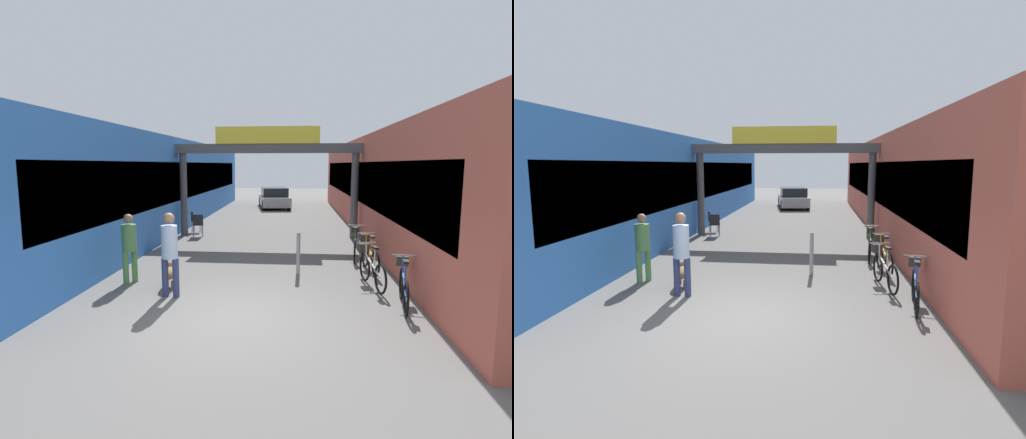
% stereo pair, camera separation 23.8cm
% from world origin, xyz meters
% --- Properties ---
extents(ground_plane, '(80.00, 80.00, 0.00)m').
position_xyz_m(ground_plane, '(0.00, 0.00, 0.00)').
color(ground_plane, '#605E5B').
extents(storefront_left, '(3.00, 26.00, 3.88)m').
position_xyz_m(storefront_left, '(-5.09, 11.00, 1.94)').
color(storefront_left, blue).
rests_on(storefront_left, ground_plane).
extents(storefront_right, '(3.00, 26.00, 3.88)m').
position_xyz_m(storefront_right, '(5.09, 11.00, 1.94)').
color(storefront_right, '#B25142').
rests_on(storefront_right, ground_plane).
extents(arcade_sign_gateway, '(7.40, 0.47, 4.24)m').
position_xyz_m(arcade_sign_gateway, '(0.00, 8.50, 3.01)').
color(arcade_sign_gateway, '#4C4C4F').
rests_on(arcade_sign_gateway, ground_plane).
extents(pedestrian_with_dog, '(0.39, 0.36, 1.82)m').
position_xyz_m(pedestrian_with_dog, '(-1.56, 1.03, 1.05)').
color(pedestrian_with_dog, navy).
rests_on(pedestrian_with_dog, ground_plane).
extents(pedestrian_companion, '(0.47, 0.47, 1.66)m').
position_xyz_m(pedestrian_companion, '(-2.84, 1.95, 0.95)').
color(pedestrian_companion, '#4C7F47').
rests_on(pedestrian_companion, ground_plane).
extents(dog_on_leash, '(0.40, 0.76, 0.54)m').
position_xyz_m(dog_on_leash, '(-1.80, 1.73, 0.34)').
color(dog_on_leash, brown).
rests_on(dog_on_leash, ground_plane).
extents(bicycle_blue_nearest, '(0.47, 1.67, 0.98)m').
position_xyz_m(bicycle_blue_nearest, '(3.26, 0.98, 0.44)').
color(bicycle_blue_nearest, black).
rests_on(bicycle_blue_nearest, ground_plane).
extents(bicycle_silver_second, '(0.47, 1.67, 0.98)m').
position_xyz_m(bicycle_silver_second, '(2.85, 2.27, 0.44)').
color(bicycle_silver_second, black).
rests_on(bicycle_silver_second, ground_plane).
extents(bicycle_orange_third, '(0.46, 1.69, 0.98)m').
position_xyz_m(bicycle_orange_third, '(3.07, 3.66, 0.44)').
color(bicycle_orange_third, black).
rests_on(bicycle_orange_third, ground_plane).
extents(bicycle_green_farthest, '(0.46, 1.68, 0.98)m').
position_xyz_m(bicycle_green_farthest, '(2.90, 5.04, 0.44)').
color(bicycle_green_farthest, black).
rests_on(bicycle_green_farthest, ground_plane).
extents(bollard_post_metal, '(0.10, 0.10, 1.11)m').
position_xyz_m(bollard_post_metal, '(1.17, 3.07, 0.56)').
color(bollard_post_metal, gray).
rests_on(bollard_post_metal, ground_plane).
extents(cafe_chair_black_nearer, '(0.47, 0.47, 0.89)m').
position_xyz_m(cafe_chair_black_nearer, '(-2.69, 8.14, 0.54)').
color(cafe_chair_black_nearer, gray).
rests_on(cafe_chair_black_nearer, ground_plane).
extents(cafe_chair_black_farther, '(0.52, 0.52, 0.89)m').
position_xyz_m(cafe_chair_black_farther, '(-3.08, 9.12, 0.54)').
color(cafe_chair_black_farther, gray).
rests_on(cafe_chair_black_farther, ground_plane).
extents(parked_car_silver, '(2.32, 4.22, 1.33)m').
position_xyz_m(parked_car_silver, '(-0.26, 18.91, 0.64)').
color(parked_car_silver, '#99999E').
rests_on(parked_car_silver, ground_plane).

